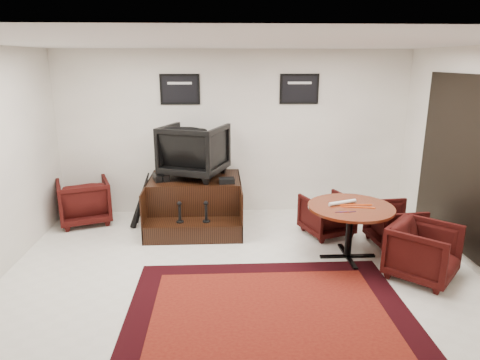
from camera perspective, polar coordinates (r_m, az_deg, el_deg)
name	(u,v)px	position (r m, az deg, el deg)	size (l,w,h in m)	color
ground	(242,278)	(5.47, 0.22, -12.88)	(6.00, 6.00, 0.00)	white
room_shell	(276,134)	(5.04, 4.84, 6.11)	(6.02, 5.02, 2.81)	white
area_rug	(269,312)	(4.82, 3.91, -17.17)	(3.05, 2.29, 0.01)	black
shine_podium	(195,203)	(7.08, -5.97, -3.04)	(1.48, 1.53, 0.76)	black
shine_chair	(194,148)	(7.00, -6.12, 4.28)	(0.93, 0.87, 0.96)	black
shoes_pair	(161,177)	(6.93, -10.47, 0.38)	(0.31, 0.35, 0.11)	black
polish_kit	(227,181)	(6.67, -1.79, -0.08)	(0.24, 0.17, 0.08)	black
umbrella_black	(139,205)	(7.01, -13.32, -3.23)	(0.29, 0.11, 0.79)	black
umbrella_hooked	(142,197)	(7.21, -12.97, -2.25)	(0.33, 0.12, 0.89)	black
armchair_side	(84,199)	(7.52, -20.10, -2.40)	(0.79, 0.74, 0.81)	black
meeting_table	(351,212)	(5.92, 14.52, -4.21)	(1.14, 1.14, 0.74)	#401609
table_chair_back	(327,213)	(6.74, 11.50, -4.33)	(0.67, 0.63, 0.69)	black
table_chair_window	(395,222)	(6.64, 19.97, -5.35)	(0.66, 0.62, 0.68)	black
table_chair_corner	(424,249)	(5.77, 23.28, -8.47)	(0.74, 0.70, 0.76)	black
paper_roll	(342,202)	(5.92, 13.50, -2.93)	(0.05, 0.05, 0.42)	silver
table_clutter	(355,207)	(5.85, 15.05, -3.47)	(0.57, 0.30, 0.01)	#FB4C0D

